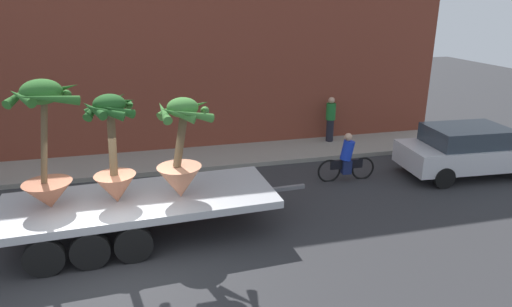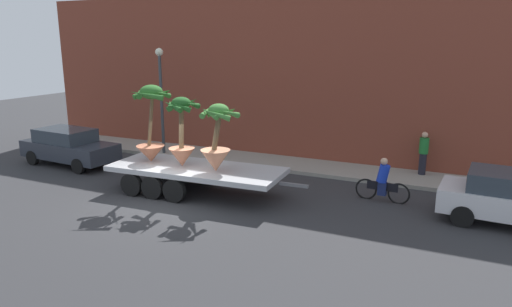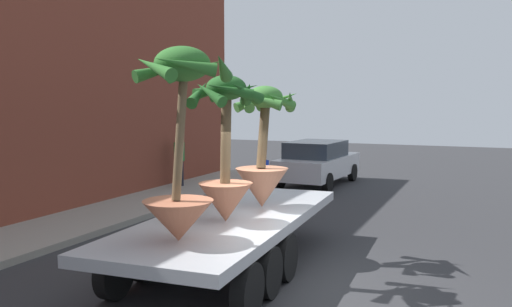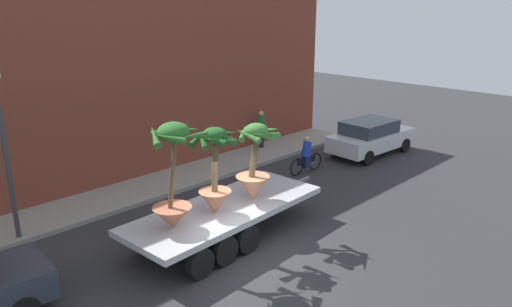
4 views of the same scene
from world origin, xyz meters
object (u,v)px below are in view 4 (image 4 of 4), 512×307
Objects in this scene: cyclist at (306,156)px; street_lamp at (3,133)px; pedestrian_near_gate at (261,128)px; flatbed_trailer at (219,216)px; potted_palm_front at (173,180)px; potted_palm_middle at (254,168)px; parked_car at (371,136)px; potted_palm_rear at (215,174)px.

cyclist is 11.00m from street_lamp.
pedestrian_near_gate is 11.71m from street_lamp.
flatbed_trailer is 2.19m from potted_palm_front.
potted_palm_middle reaches higher than cyclist.
parked_car is at bearing 7.46° from potted_palm_front.
street_lamp is at bearing 141.43° from potted_palm_middle.
potted_palm_rear is 10.73m from parked_car.
potted_palm_front reaches higher than pedestrian_near_gate.
potted_palm_middle is 1.26× the size of cyclist.
flatbed_trailer is at bearing 170.66° from potted_palm_middle.
potted_palm_rear is at bearing 176.62° from potted_palm_middle.
potted_palm_middle is (1.23, -0.20, 1.19)m from flatbed_trailer.
potted_palm_rear is 1.33× the size of cyclist.
street_lamp is (-5.35, 4.26, 1.27)m from potted_palm_middle.
potted_palm_rear is at bearing -2.12° from potted_palm_front.
parked_car is 14.86m from street_lamp.
potted_palm_rear is (-0.21, -0.12, 1.36)m from flatbed_trailer.
flatbed_trailer is 10.42m from parked_car.
pedestrian_near_gate is at bearing 74.99° from cyclist.
potted_palm_middle is 5.74m from cyclist.
cyclist is at bearing 172.84° from parked_car.
flatbed_trailer is at bearing -44.62° from street_lamp.
potted_palm_front is 10.50m from pedestrian_near_gate.
potted_palm_rear is 1.35m from potted_palm_front.
cyclist is at bearing 14.48° from potted_palm_front.
cyclist is (6.38, 1.98, -0.10)m from flatbed_trailer.
parked_car is 4.96m from pedestrian_near_gate.
potted_palm_rear is at bearing -46.94° from street_lamp.
pedestrian_near_gate reaches higher than flatbed_trailer.
pedestrian_near_gate is (8.86, 5.49, -1.27)m from potted_palm_front.
cyclist is 3.58m from pedestrian_near_gate.
street_lamp is (-3.90, 4.18, 1.10)m from potted_palm_rear.
street_lamp is (-4.12, 4.06, 2.46)m from flatbed_trailer.
cyclist is at bearing 17.24° from flatbed_trailer.
potted_palm_front is (-1.34, 0.05, 0.18)m from potted_palm_rear.
pedestrian_near_gate is (6.07, 5.63, -0.91)m from potted_palm_middle.
potted_palm_middle reaches higher than parked_car.
flatbed_trailer is 2.58× the size of potted_palm_front.
potted_palm_front is at bearing -172.54° from parked_car.
street_lamp is at bearing 168.79° from cyclist.
potted_palm_front is 12.06m from parked_car.
pedestrian_near_gate is at bearing 36.40° from potted_palm_rear.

